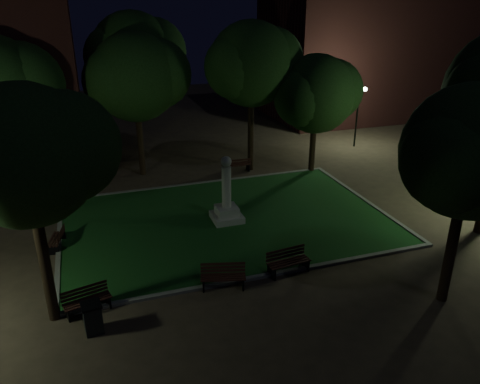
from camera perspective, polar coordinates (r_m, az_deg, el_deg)
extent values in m
plane|color=#49392A|center=(20.81, 0.01, -5.90)|extent=(80.00, 80.00, 0.00)
cube|color=#1C511C|center=(22.48, -1.61, -3.50)|extent=(15.00, 10.00, 0.08)
cube|color=slate|center=(18.27, 3.16, -10.13)|extent=(15.40, 0.20, 0.12)
cube|color=slate|center=(26.99, -4.79, 1.07)|extent=(15.40, 0.20, 0.12)
cube|color=slate|center=(21.78, -21.21, -6.02)|extent=(0.20, 10.00, 0.12)
cube|color=slate|center=(25.52, 14.93, -0.95)|extent=(0.20, 10.00, 0.12)
cube|color=#ACA99C|center=(22.40, -1.62, -3.07)|extent=(1.40, 1.40, 0.30)
cube|color=#ACA99C|center=(22.25, -1.63, -2.25)|extent=(1.00, 1.00, 0.40)
cylinder|color=#ACA99C|center=(21.77, -1.66, 0.61)|extent=(0.44, 0.44, 2.00)
sphere|color=#ACA99C|center=(21.34, -1.70, 3.73)|extent=(0.50, 0.50, 0.50)
cube|color=#552320|center=(44.46, 14.58, 16.86)|extent=(16.00, 10.00, 12.00)
cylinder|color=black|center=(16.23, -22.74, -7.74)|extent=(0.36, 0.36, 4.43)
sphere|color=#23471A|center=(14.88, -24.75, 4.02)|extent=(4.28, 4.28, 4.28)
sphere|color=#23471A|center=(14.96, -20.70, 5.14)|extent=(3.42, 3.42, 3.42)
cylinder|color=black|center=(28.43, -12.07, 6.22)|extent=(0.36, 0.36, 4.30)
sphere|color=#23471A|center=(27.65, -12.70, 13.49)|extent=(5.02, 5.02, 5.02)
sphere|color=#23471A|center=(27.99, -10.15, 14.00)|extent=(4.01, 4.01, 4.01)
sphere|color=#23471A|center=(27.29, -14.74, 12.98)|extent=(3.76, 3.76, 3.76)
cylinder|color=black|center=(28.56, 1.31, 7.46)|extent=(0.36, 0.36, 4.94)
sphere|color=#23471A|center=(27.79, 1.39, 15.33)|extent=(4.92, 4.92, 4.92)
sphere|color=#23471A|center=(28.40, 3.67, 15.66)|extent=(3.93, 3.93, 3.93)
sphere|color=#23471A|center=(27.21, -0.41, 14.97)|extent=(3.69, 3.69, 3.69)
cylinder|color=black|center=(28.79, 8.84, 5.72)|extent=(0.36, 0.36, 3.39)
sphere|color=#23471A|center=(28.07, 9.22, 11.73)|extent=(4.59, 4.59, 4.59)
sphere|color=#23471A|center=(28.76, 11.13, 12.06)|extent=(3.67, 3.67, 3.67)
sphere|color=#23471A|center=(27.41, 7.76, 11.34)|extent=(3.45, 3.45, 3.45)
cylinder|color=black|center=(17.52, 24.38, -6.17)|extent=(0.36, 0.36, 4.19)
sphere|color=#23471A|center=(16.29, 26.29, 4.41)|extent=(4.33, 4.33, 4.33)
sphere|color=#23471A|center=(15.52, 24.67, 3.49)|extent=(3.25, 3.25, 3.25)
cylinder|color=black|center=(26.35, -26.67, 3.01)|extent=(0.36, 0.36, 4.33)
sphere|color=#23471A|center=(25.50, -25.20, 11.68)|extent=(4.20, 4.20, 4.20)
cylinder|color=black|center=(31.10, -12.23, 8.49)|extent=(0.36, 0.36, 5.22)
sphere|color=#23471A|center=(30.40, -12.90, 16.08)|extent=(5.12, 5.12, 5.12)
sphere|color=#23471A|center=(30.74, -10.50, 16.51)|extent=(4.09, 4.09, 4.09)
sphere|color=#23471A|center=(30.02, -14.82, 15.64)|extent=(3.84, 3.84, 3.84)
cylinder|color=black|center=(29.00, -27.05, 4.26)|extent=(0.12, 0.12, 4.03)
sphere|color=#D8FFD8|center=(28.45, -26.87, 8.22)|extent=(0.28, 0.28, 0.28)
cylinder|color=black|center=(34.41, 14.03, 8.68)|extent=(0.12, 0.12, 4.08)
cylinder|color=black|center=(34.00, 14.36, 12.01)|extent=(0.90, 0.08, 0.08)
sphere|color=#D8FFD8|center=(33.76, 13.70, 12.00)|extent=(0.28, 0.28, 0.28)
sphere|color=#D8FFD8|center=(34.24, 15.01, 12.02)|extent=(0.28, 0.28, 0.28)
cube|color=black|center=(17.56, -4.45, -11.02)|extent=(0.21, 0.56, 0.45)
cube|color=black|center=(17.58, 0.35, -10.90)|extent=(0.21, 0.56, 0.45)
cube|color=black|center=(17.24, -2.04, -10.72)|extent=(1.62, 0.52, 0.04)
cube|color=black|center=(17.36, -2.06, -10.46)|extent=(1.62, 0.52, 0.04)
cube|color=black|center=(17.48, -2.07, -10.20)|extent=(1.62, 0.52, 0.04)
cube|color=black|center=(17.60, -2.08, -9.95)|extent=(1.62, 0.52, 0.04)
cube|color=black|center=(17.60, -2.09, -9.56)|extent=(1.61, 0.49, 0.10)
cube|color=black|center=(17.52, -2.10, -9.16)|extent=(1.61, 0.49, 0.10)
cube|color=black|center=(17.45, -2.10, -8.75)|extent=(1.61, 0.49, 0.10)
cube|color=black|center=(18.19, 3.87, -9.66)|extent=(0.13, 0.59, 0.47)
cube|color=black|center=(18.86, 7.91, -8.57)|extent=(0.13, 0.59, 0.47)
cube|color=black|center=(18.22, 6.34, -8.81)|extent=(1.71, 0.28, 0.04)
cube|color=black|center=(18.33, 6.10, -8.59)|extent=(1.71, 0.28, 0.04)
cube|color=black|center=(18.44, 5.86, -8.37)|extent=(1.71, 0.28, 0.04)
cube|color=black|center=(18.54, 5.62, -8.16)|extent=(1.71, 0.28, 0.04)
cube|color=black|center=(18.54, 5.54, -7.79)|extent=(1.70, 0.25, 0.10)
cube|color=black|center=(18.46, 5.55, -7.39)|extent=(1.70, 0.25, 0.10)
cube|color=black|center=(18.39, 5.57, -6.98)|extent=(1.70, 0.25, 0.10)
cube|color=black|center=(17.09, -20.30, -13.67)|extent=(0.19, 0.54, 0.43)
cube|color=black|center=(17.31, -15.79, -12.52)|extent=(0.19, 0.54, 0.43)
cube|color=black|center=(16.89, -17.92, -12.85)|extent=(1.55, 0.47, 0.04)
cube|color=black|center=(17.00, -18.05, -12.61)|extent=(1.55, 0.47, 0.04)
cube|color=black|center=(17.11, -18.18, -12.37)|extent=(1.55, 0.47, 0.04)
cube|color=black|center=(17.22, -18.30, -12.14)|extent=(1.55, 0.47, 0.04)
cube|color=black|center=(17.22, -18.40, -11.77)|extent=(1.54, 0.44, 0.10)
cube|color=black|center=(17.14, -18.46, -11.39)|extent=(1.54, 0.44, 0.10)
cube|color=black|center=(17.07, -18.51, -11.00)|extent=(1.54, 0.44, 0.10)
cube|color=black|center=(22.18, -21.10, -5.07)|extent=(0.49, 0.15, 0.39)
cube|color=black|center=(21.12, -21.83, -6.63)|extent=(0.49, 0.15, 0.39)
cube|color=black|center=(21.61, -22.04, -5.36)|extent=(0.36, 1.42, 0.04)
cube|color=black|center=(21.57, -21.72, -5.35)|extent=(0.36, 1.42, 0.04)
cube|color=black|center=(21.54, -21.39, -5.35)|extent=(0.36, 1.42, 0.04)
cube|color=black|center=(21.51, -21.07, -5.34)|extent=(0.36, 1.42, 0.04)
cube|color=black|center=(21.46, -20.96, -5.12)|extent=(0.33, 1.41, 0.09)
cube|color=black|center=(21.40, -21.01, -4.83)|extent=(0.33, 1.41, 0.09)
cube|color=black|center=(21.35, -21.06, -4.53)|extent=(0.33, 1.41, 0.09)
cube|color=black|center=(29.02, 0.98, 3.06)|extent=(0.07, 0.55, 0.44)
cube|color=black|center=(28.62, -1.69, 2.77)|extent=(0.07, 0.55, 0.44)
cube|color=black|center=(28.93, -0.48, 3.48)|extent=(1.61, 0.11, 0.04)
cube|color=black|center=(28.81, -0.39, 3.40)|extent=(1.61, 0.11, 0.04)
cube|color=black|center=(28.68, -0.31, 3.31)|extent=(1.61, 0.11, 0.04)
cube|color=black|center=(28.55, -0.23, 3.22)|extent=(1.61, 0.11, 0.04)
cube|color=black|center=(28.47, -0.19, 3.37)|extent=(1.60, 0.08, 0.10)
cube|color=black|center=(28.42, -0.19, 3.64)|extent=(1.60, 0.08, 0.10)
cube|color=black|center=(28.37, -0.19, 3.91)|extent=(1.60, 0.08, 0.10)
cube|color=black|center=(16.10, -17.50, -14.51)|extent=(0.61, 0.61, 0.99)
cube|color=black|center=(15.80, -17.73, -12.98)|extent=(0.69, 0.69, 0.07)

